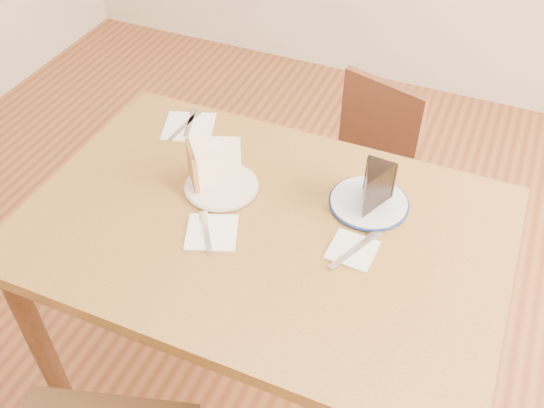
{
  "coord_description": "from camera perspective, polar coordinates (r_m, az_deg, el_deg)",
  "views": [
    {
      "loc": [
        0.44,
        -0.97,
        1.83
      ],
      "look_at": [
        0.01,
        0.03,
        0.8
      ],
      "focal_mm": 40.0,
      "sensor_mm": 36.0,
      "label": 1
    }
  ],
  "objects": [
    {
      "name": "table",
      "position": [
        1.59,
        -0.81,
        -4.38
      ],
      "size": [
        1.2,
        0.8,
        0.75
      ],
      "color": "#543817",
      "rests_on": "ground"
    },
    {
      "name": "ground",
      "position": [
        2.11,
        -0.63,
        -16.33
      ],
      "size": [
        4.0,
        4.0,
        0.0
      ],
      "primitive_type": "plane",
      "color": "#4F2815",
      "rests_on": "ground"
    },
    {
      "name": "knife_spare",
      "position": [
        1.84,
        -8.22,
        7.28
      ],
      "size": [
        0.02,
        0.16,
        0.0
      ],
      "primitive_type": "cube",
      "rotation": [
        0.0,
        0.0,
        -0.06
      ],
      "color": "silver",
      "rests_on": "napkin_spare"
    },
    {
      "name": "fork_cream",
      "position": [
        1.5,
        -6.2,
        -2.59
      ],
      "size": [
        0.09,
        0.12,
        0.0
      ],
      "primitive_type": "cube",
      "rotation": [
        0.0,
        0.0,
        0.6
      ],
      "color": "silver",
      "rests_on": "napkin_cream"
    },
    {
      "name": "chair_far",
      "position": [
        2.18,
        7.99,
        2.64
      ],
      "size": [
        0.46,
        0.46,
        0.75
      ],
      "rotation": [
        0.0,
        0.0,
        2.84
      ],
      "color": "#361910",
      "rests_on": "ground"
    },
    {
      "name": "carrot_cake",
      "position": [
        1.6,
        -5.14,
        3.99
      ],
      "size": [
        0.15,
        0.15,
        0.11
      ],
      "primitive_type": null,
      "rotation": [
        0.0,
        0.0,
        -0.87
      ],
      "color": "white",
      "rests_on": "plate_cream"
    },
    {
      "name": "plate_navy",
      "position": [
        1.58,
        9.09,
        0.12
      ],
      "size": [
        0.2,
        0.2,
        0.01
      ],
      "primitive_type": "cylinder",
      "color": "white",
      "rests_on": "table"
    },
    {
      "name": "plate_cream",
      "position": [
        1.61,
        -4.77,
        1.67
      ],
      "size": [
        0.19,
        0.19,
        0.01
      ],
      "primitive_type": "cylinder",
      "color": "silver",
      "rests_on": "table"
    },
    {
      "name": "chocolate_cake",
      "position": [
        1.53,
        9.4,
        1.26
      ],
      "size": [
        0.08,
        0.11,
        0.1
      ],
      "primitive_type": null,
      "rotation": [
        0.0,
        0.0,
        3.06
      ],
      "color": "black",
      "rests_on": "plate_navy"
    },
    {
      "name": "napkin_spare",
      "position": [
        1.84,
        -7.84,
        7.23
      ],
      "size": [
        0.18,
        0.18,
        0.0
      ],
      "primitive_type": "cube",
      "rotation": [
        0.0,
        0.0,
        0.33
      ],
      "color": "white",
      "rests_on": "table"
    },
    {
      "name": "napkin_cream",
      "position": [
        1.5,
        -5.7,
        -2.64
      ],
      "size": [
        0.16,
        0.16,
        0.0
      ],
      "primitive_type": "cube",
      "rotation": [
        0.0,
        0.0,
        0.37
      ],
      "color": "white",
      "rests_on": "table"
    },
    {
      "name": "fork_spare",
      "position": [
        1.85,
        -7.71,
        7.57
      ],
      "size": [
        0.06,
        0.14,
        0.0
      ],
      "primitive_type": "cube",
      "rotation": [
        0.0,
        0.0,
        0.32
      ],
      "color": "silver",
      "rests_on": "napkin_spare"
    },
    {
      "name": "knife_navy",
      "position": [
        1.46,
        7.79,
        -4.32
      ],
      "size": [
        0.08,
        0.16,
        0.0
      ],
      "primitive_type": "cube",
      "rotation": [
        0.0,
        0.0,
        -0.42
      ],
      "color": "silver",
      "rests_on": "napkin_navy"
    },
    {
      "name": "napkin_navy",
      "position": [
        1.46,
        7.58,
        -4.3
      ],
      "size": [
        0.11,
        0.11,
        0.0
      ],
      "primitive_type": "cube",
      "rotation": [
        0.0,
        0.0,
        -0.04
      ],
      "color": "white",
      "rests_on": "table"
    }
  ]
}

